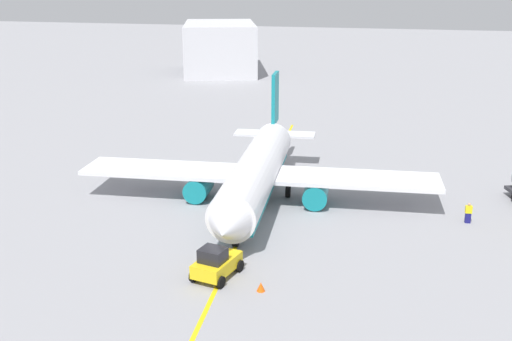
# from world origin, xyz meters

# --- Properties ---
(ground_plane) EXTENTS (400.00, 400.00, 0.00)m
(ground_plane) POSITION_xyz_m (0.00, 0.00, 0.00)
(ground_plane) COLOR #939399
(airplane) EXTENTS (29.20, 31.81, 9.64)m
(airplane) POSITION_xyz_m (-0.49, -0.05, 2.64)
(airplane) COLOR white
(airplane) RESTS_ON ground
(pushback_tug) EXTENTS (3.93, 2.94, 2.20)m
(pushback_tug) POSITION_xyz_m (14.23, 0.97, 1.01)
(pushback_tug) COLOR yellow
(pushback_tug) RESTS_ON ground
(refueling_worker) EXTENTS (0.41, 0.55, 1.71)m
(refueling_worker) POSITION_xyz_m (0.11, 17.69, 0.82)
(refueling_worker) COLOR navy
(refueling_worker) RESTS_ON ground
(safety_cone_nose) EXTENTS (0.54, 0.54, 0.60)m
(safety_cone_nose) POSITION_xyz_m (15.36, 4.29, 0.30)
(safety_cone_nose) COLOR #F2590F
(safety_cone_nose) RESTS_ON ground
(distant_hangar) EXTENTS (28.36, 21.35, 9.98)m
(distant_hangar) POSITION_xyz_m (-75.47, -27.40, 4.98)
(distant_hangar) COLOR silver
(distant_hangar) RESTS_ON ground
(taxi_line_marking) EXTENTS (60.77, 5.91, 0.01)m
(taxi_line_marking) POSITION_xyz_m (0.00, 0.00, 0.01)
(taxi_line_marking) COLOR yellow
(taxi_line_marking) RESTS_ON ground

